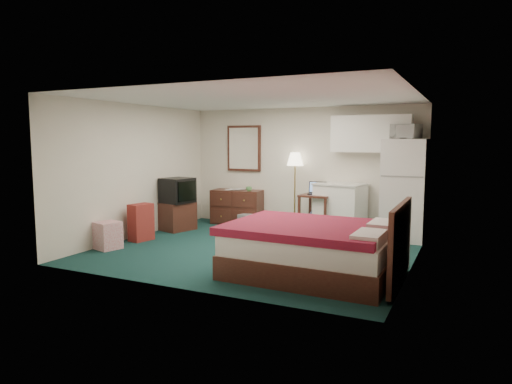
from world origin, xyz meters
The scene contains 25 objects.
floor centered at (0.00, 0.00, 0.00)m, with size 5.00×4.50×0.01m, color #0D2829.
ceiling centered at (0.00, 0.00, 2.50)m, with size 5.00×4.50×0.01m, color silver.
walls centered at (0.00, 0.00, 1.25)m, with size 5.01×4.51×2.50m.
mirror centered at (-1.35, 2.22, 1.65)m, with size 0.80×0.06×1.00m, color white, non-canonical shape.
upper_cabinets centered at (1.45, 2.08, 1.95)m, with size 1.50×0.35×0.70m, color white, non-canonical shape.
headboard centered at (2.46, -0.97, 0.55)m, with size 0.06×1.56×1.00m, color #331410, non-canonical shape.
dresser centered at (-1.40, 1.98, 0.37)m, with size 1.09×0.50×0.75m, color #331410, non-canonical shape.
floor_lamp centered at (-0.08, 2.05, 0.79)m, with size 0.34×0.34×1.58m, color gold, non-canonical shape.
desk centered at (0.49, 1.81, 0.38)m, with size 0.60×0.60×0.76m, color #331410, non-canonical shape.
exercise_ball centered at (0.51, 1.95, 0.25)m, with size 0.50×0.50×0.50m, color navy.
kitchen_counter centered at (0.92, 1.91, 0.48)m, with size 0.88×0.67×0.96m, color white, non-canonical shape.
fridge centered at (2.13, 1.88, 0.93)m, with size 0.76×0.76×1.85m, color silver, non-canonical shape.
bed centered at (1.31, -0.97, 0.34)m, with size 2.15×1.67×0.69m, color maroon, non-canonical shape.
tv_stand centered at (-2.21, 0.84, 0.28)m, with size 0.57×0.62×0.57m, color #331410, non-canonical shape.
suitcase centered at (-2.20, -0.28, 0.34)m, with size 0.26×0.42×0.68m, color #600F14, non-canonical shape.
retail_box centered at (-2.28, -1.04, 0.23)m, with size 0.37×0.37×0.46m, color white, non-canonical shape.
file_bin centered at (-0.93, 1.63, 0.14)m, with size 0.41×0.31×0.28m, color slate, non-canonical shape.
cardboard_box_a centered at (-0.15, 1.31, 0.12)m, with size 0.28×0.23×0.23m, color olive, non-canonical shape.
cardboard_box_b centered at (0.51, 1.41, 0.12)m, with size 0.21×0.25×0.25m, color olive, non-canonical shape.
laptop centered at (0.47, 1.82, 0.88)m, with size 0.35×0.28×0.24m, color black, non-canonical shape.
crt_tv centered at (-2.16, 0.82, 0.82)m, with size 0.54×0.58×0.50m, color black, non-canonical shape.
microwave centered at (2.11, 1.89, 2.01)m, with size 0.48×0.27×0.33m, color silver.
book_a centered at (-1.61, 1.93, 0.86)m, with size 0.16×0.02×0.22m, color olive.
book_b centered at (-1.47, 2.03, 0.87)m, with size 0.18×0.02×0.24m, color olive.
mug centered at (-1.05, 1.87, 0.81)m, with size 0.13×0.10×0.13m, color #52914D.
Camera 1 is at (3.23, -6.79, 1.83)m, focal length 32.00 mm.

